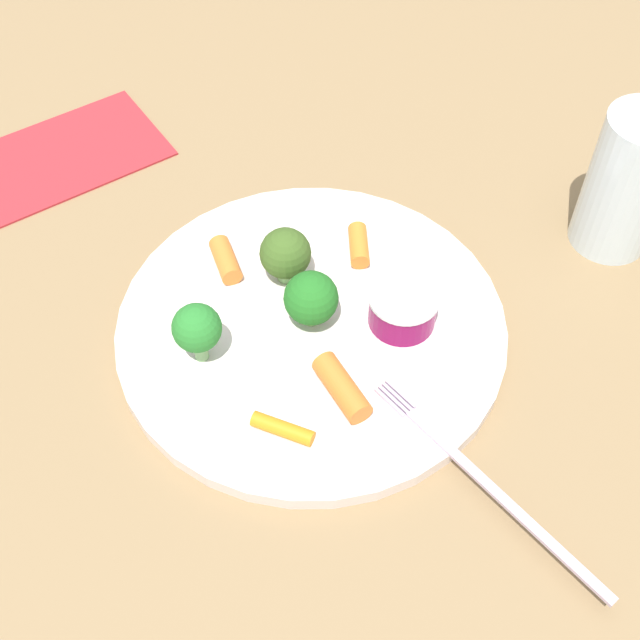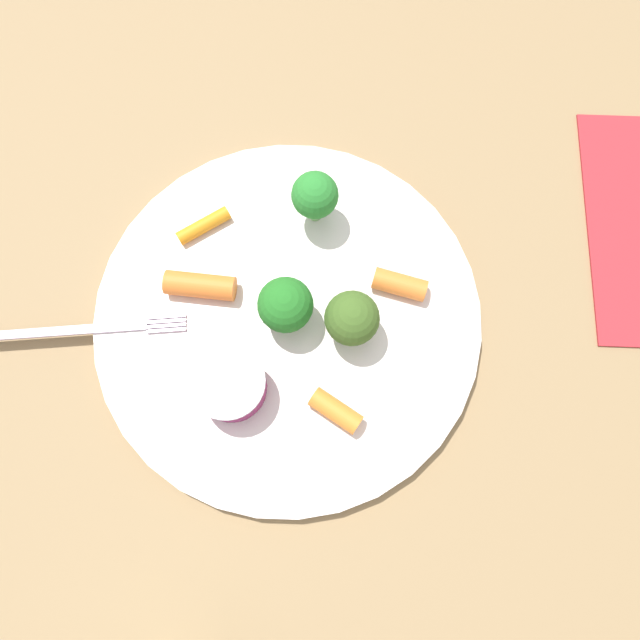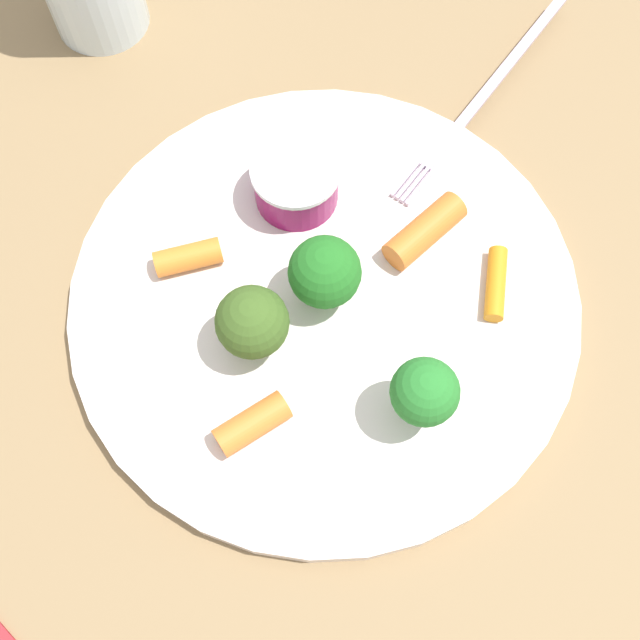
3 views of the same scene
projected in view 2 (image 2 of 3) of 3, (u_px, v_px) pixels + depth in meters
The scene contains 11 objects.
ground_plane at pixel (288, 320), 0.44m from camera, with size 2.40×2.40×0.00m, color #8D714C.
plate at pixel (288, 318), 0.43m from camera, with size 0.28×0.28×0.01m, color silver.
sauce_cup at pixel (230, 385), 0.40m from camera, with size 0.05×0.05×0.03m.
broccoli_floret_0 at pixel (283, 310), 0.40m from camera, with size 0.04×0.04×0.05m.
broccoli_floret_1 at pixel (352, 319), 0.40m from camera, with size 0.04×0.04×0.05m.
broccoli_floret_2 at pixel (315, 196), 0.42m from camera, with size 0.03×0.03×0.05m.
carrot_stick_0 at pixel (200, 286), 0.42m from camera, with size 0.02×0.02×0.05m, color orange.
carrot_stick_1 at pixel (336, 410), 0.40m from camera, with size 0.01×0.01×0.04m, color orange.
carrot_stick_2 at pixel (203, 226), 0.44m from camera, with size 0.01×0.01×0.04m, color orange.
carrot_stick_3 at pixel (400, 284), 0.42m from camera, with size 0.02×0.02×0.04m, color orange.
fork at pixel (55, 332), 0.42m from camera, with size 0.08×0.18×0.00m.
Camera 2 is at (0.12, -0.03, 0.42)m, focal length 32.99 mm.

